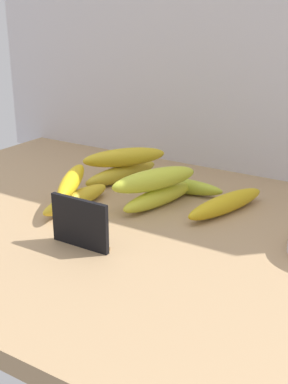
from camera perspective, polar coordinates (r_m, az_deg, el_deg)
The scene contains 11 objects.
counter_top at distance 95.44cm, azimuth -2.46°, elevation -4.12°, with size 110.00×76.00×3.00cm, color tan.
back_wall at distance 120.97cm, azimuth 8.32°, elevation 17.36°, with size 130.00×2.00×70.00cm, color silver.
chalkboard_sign at distance 84.94cm, azimuth -7.27°, elevation -3.55°, with size 11.00×1.80×8.40cm.
banana_0 at distance 101.52cm, azimuth 1.69°, elevation -0.54°, with size 19.27×3.56×3.56cm, color gold.
banana_1 at distance 108.56cm, azimuth 3.80°, elevation 0.76°, with size 19.43×3.25×3.25cm, color #AAB82E.
banana_2 at distance 101.28cm, azimuth -7.48°, elevation -0.81°, with size 17.85×3.43×3.43cm, color gold.
banana_3 at distance 99.35cm, azimuth 9.04°, elevation -1.26°, with size 20.51×3.67×3.67cm, color gold.
banana_4 at distance 115.12cm, azimuth -2.47°, elevation 2.07°, with size 20.51×3.68×3.68cm, color gold.
banana_5 at distance 101.09cm, azimuth -8.02°, elevation 1.18°, with size 19.21×3.37×3.37cm, color yellow.
banana_6 at distance 113.59cm, azimuth -2.17°, elevation 3.85°, with size 18.76×4.02×4.02cm, color gold.
banana_7 at distance 99.50cm, azimuth 1.17°, elevation 1.40°, with size 18.81×4.20×4.20cm, color gold.
Camera 1 is at (49.66, -71.12, 41.31)cm, focal length 48.35 mm.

